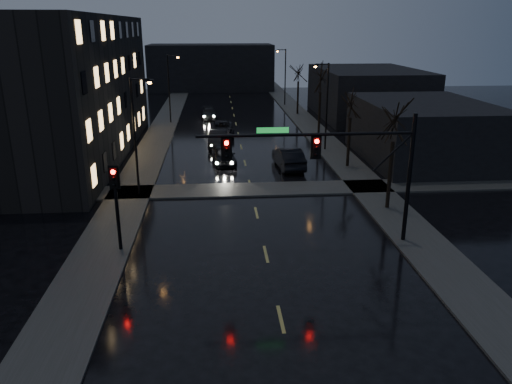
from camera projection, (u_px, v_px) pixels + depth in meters
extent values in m
plane|color=black|center=(288.00, 350.00, 18.07)|extent=(160.00, 160.00, 0.00)
cube|color=#2D2D2B|center=(156.00, 141.00, 50.48)|extent=(3.00, 140.00, 0.12)
cube|color=#2D2D2B|center=(321.00, 138.00, 51.79)|extent=(3.00, 140.00, 0.12)
cube|color=#2D2D2B|center=(251.00, 190.00, 35.54)|extent=(40.00, 3.00, 0.12)
cube|color=black|center=(52.00, 88.00, 43.26)|extent=(12.00, 30.00, 12.00)
cube|color=black|center=(424.00, 131.00, 43.04)|extent=(10.00, 14.00, 5.00)
cube|color=black|center=(367.00, 93.00, 63.80)|extent=(12.00, 18.00, 6.00)
cube|color=black|center=(211.00, 67.00, 90.31)|extent=(22.00, 10.00, 8.00)
cylinder|color=black|center=(409.00, 180.00, 26.05)|extent=(0.22, 0.22, 7.00)
cylinder|color=black|center=(307.00, 135.00, 24.83)|extent=(11.00, 0.16, 0.16)
cylinder|color=black|center=(393.00, 152.00, 25.50)|extent=(2.05, 0.10, 2.05)
cube|color=#0C591E|center=(273.00, 130.00, 24.62)|extent=(1.60, 0.04, 0.28)
cube|color=black|center=(227.00, 149.00, 24.73)|extent=(0.35, 0.28, 1.05)
sphere|color=#FF0705|center=(226.00, 143.00, 24.48)|extent=(0.22, 0.22, 0.22)
cube|color=black|center=(316.00, 147.00, 25.08)|extent=(0.35, 0.28, 1.05)
sphere|color=#FF0705|center=(317.00, 141.00, 24.82)|extent=(0.22, 0.22, 0.22)
cylinder|color=black|center=(117.00, 211.00, 25.30)|extent=(0.18, 0.18, 4.40)
cube|color=black|center=(114.00, 178.00, 24.73)|extent=(0.35, 0.28, 1.05)
sphere|color=#FF0705|center=(113.00, 172.00, 24.47)|extent=(0.22, 0.22, 0.22)
cylinder|color=black|center=(390.00, 176.00, 31.25)|extent=(0.24, 0.24, 4.40)
cylinder|color=black|center=(349.00, 143.00, 40.75)|extent=(0.24, 0.24, 4.12)
cylinder|color=black|center=(319.00, 115.00, 52.00)|extent=(0.24, 0.24, 4.68)
cylinder|color=black|center=(298.00, 98.00, 65.30)|extent=(0.24, 0.24, 4.29)
cylinder|color=black|center=(135.00, 139.00, 33.22)|extent=(0.16, 0.16, 8.00)
cylinder|color=black|center=(140.00, 79.00, 32.03)|extent=(1.20, 0.10, 0.10)
cube|color=black|center=(149.00, 81.00, 32.10)|extent=(0.50, 0.25, 0.15)
sphere|color=orange|center=(149.00, 82.00, 32.14)|extent=(0.28, 0.28, 0.28)
cylinder|color=black|center=(169.00, 90.00, 58.74)|extent=(0.16, 0.16, 8.00)
cylinder|color=black|center=(172.00, 55.00, 57.55)|extent=(1.20, 0.10, 0.10)
cube|color=black|center=(178.00, 56.00, 57.63)|extent=(0.50, 0.25, 0.15)
sphere|color=orange|center=(178.00, 57.00, 57.66)|extent=(0.28, 0.28, 0.28)
cylinder|color=black|center=(327.00, 108.00, 45.76)|extent=(0.16, 0.16, 8.00)
cylinder|color=black|center=(322.00, 64.00, 44.48)|extent=(1.20, 0.10, 0.10)
cube|color=black|center=(315.00, 65.00, 44.46)|extent=(0.50, 0.25, 0.15)
sphere|color=orange|center=(315.00, 66.00, 44.49)|extent=(0.28, 0.28, 0.28)
cylinder|color=black|center=(285.00, 78.00, 72.23)|extent=(0.16, 0.16, 8.00)
cylinder|color=black|center=(282.00, 50.00, 70.95)|extent=(1.20, 0.10, 0.10)
cube|color=black|center=(277.00, 51.00, 70.93)|extent=(0.50, 0.25, 0.15)
sphere|color=orange|center=(277.00, 51.00, 70.96)|extent=(0.28, 0.28, 0.28)
imported|color=black|center=(224.00, 155.00, 42.19)|extent=(2.24, 4.61, 1.52)
imported|color=black|center=(218.00, 139.00, 48.16)|extent=(1.88, 4.78, 1.55)
imported|color=black|center=(222.00, 128.00, 53.25)|extent=(2.59, 5.39, 1.48)
imported|color=black|center=(209.00, 113.00, 62.93)|extent=(2.16, 4.64, 1.31)
imported|color=black|center=(289.00, 158.00, 40.89)|extent=(2.25, 5.33, 1.71)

